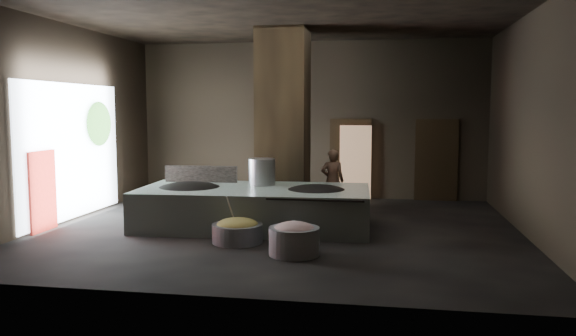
% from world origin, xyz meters
% --- Properties ---
extents(floor, '(10.00, 9.00, 0.10)m').
position_xyz_m(floor, '(0.00, 0.00, -0.05)').
color(floor, black).
rests_on(floor, ground).
extents(ceiling, '(10.00, 9.00, 0.10)m').
position_xyz_m(ceiling, '(0.00, 0.00, 4.55)').
color(ceiling, black).
rests_on(ceiling, back_wall).
extents(back_wall, '(10.00, 0.10, 4.50)m').
position_xyz_m(back_wall, '(0.00, 4.55, 2.25)').
color(back_wall, black).
rests_on(back_wall, ground).
extents(front_wall, '(10.00, 0.10, 4.50)m').
position_xyz_m(front_wall, '(0.00, -4.55, 2.25)').
color(front_wall, black).
rests_on(front_wall, ground).
extents(left_wall, '(0.10, 9.00, 4.50)m').
position_xyz_m(left_wall, '(-5.05, 0.00, 2.25)').
color(left_wall, black).
rests_on(left_wall, ground).
extents(right_wall, '(0.10, 9.00, 4.50)m').
position_xyz_m(right_wall, '(5.05, 0.00, 2.25)').
color(right_wall, black).
rests_on(right_wall, ground).
extents(pillar, '(1.20, 1.20, 4.50)m').
position_xyz_m(pillar, '(-0.30, 1.90, 2.25)').
color(pillar, black).
rests_on(pillar, ground).
extents(hearth_platform, '(5.04, 2.58, 0.86)m').
position_xyz_m(hearth_platform, '(-0.61, 0.06, 0.43)').
color(hearth_platform, '#A9BBAC').
rests_on(hearth_platform, ground).
extents(platform_cap, '(4.83, 2.32, 0.03)m').
position_xyz_m(platform_cap, '(-0.61, 0.06, 0.82)').
color(platform_cap, black).
rests_on(platform_cap, hearth_platform).
extents(wok_left, '(1.56, 1.56, 0.43)m').
position_xyz_m(wok_left, '(-2.06, 0.01, 0.75)').
color(wok_left, black).
rests_on(wok_left, hearth_platform).
extents(wok_left_rim, '(1.59, 1.59, 0.05)m').
position_xyz_m(wok_left_rim, '(-2.06, 0.01, 0.82)').
color(wok_left_rim, black).
rests_on(wok_left_rim, hearth_platform).
extents(wok_right, '(1.45, 1.45, 0.41)m').
position_xyz_m(wok_right, '(0.74, 0.11, 0.75)').
color(wok_right, black).
rests_on(wok_right, hearth_platform).
extents(wok_right_rim, '(1.48, 1.48, 0.05)m').
position_xyz_m(wok_right_rim, '(0.74, 0.11, 0.82)').
color(wok_right_rim, black).
rests_on(wok_right_rim, hearth_platform).
extents(stock_pot, '(0.60, 0.60, 0.64)m').
position_xyz_m(stock_pot, '(-0.56, 0.61, 1.13)').
color(stock_pot, '#B2B4BA').
rests_on(stock_pot, hearth_platform).
extents(splash_guard, '(1.72, 0.14, 0.43)m').
position_xyz_m(splash_guard, '(-2.06, 0.81, 1.03)').
color(splash_guard, black).
rests_on(splash_guard, hearth_platform).
extents(cook, '(0.60, 0.41, 1.57)m').
position_xyz_m(cook, '(0.90, 2.19, 0.78)').
color(cook, brown).
rests_on(cook, ground).
extents(veg_basin, '(1.09, 1.09, 0.36)m').
position_xyz_m(veg_basin, '(-0.61, -1.38, 0.18)').
color(veg_basin, gray).
rests_on(veg_basin, ground).
extents(veg_fill, '(0.80, 0.80, 0.25)m').
position_xyz_m(veg_fill, '(-0.61, -1.38, 0.35)').
color(veg_fill, olive).
rests_on(veg_fill, veg_basin).
extents(ladle, '(0.14, 0.38, 0.69)m').
position_xyz_m(ladle, '(-0.76, -1.23, 0.55)').
color(ladle, '#B2B4BA').
rests_on(ladle, veg_basin).
extents(meat_basin, '(1.06, 1.06, 0.49)m').
position_xyz_m(meat_basin, '(0.62, -2.12, 0.25)').
color(meat_basin, gray).
rests_on(meat_basin, ground).
extents(meat_fill, '(0.74, 0.74, 0.28)m').
position_xyz_m(meat_fill, '(0.62, -2.12, 0.45)').
color(meat_fill, '#B7706D').
rests_on(meat_fill, meat_basin).
extents(doorway_near, '(1.18, 0.08, 2.38)m').
position_xyz_m(doorway_near, '(1.20, 4.45, 1.10)').
color(doorway_near, black).
rests_on(doorway_near, ground).
extents(doorway_near_glow, '(0.89, 0.04, 2.11)m').
position_xyz_m(doorway_near_glow, '(1.35, 4.31, 1.05)').
color(doorway_near_glow, '#8C6647').
rests_on(doorway_near_glow, ground).
extents(doorway_far, '(1.18, 0.08, 2.38)m').
position_xyz_m(doorway_far, '(3.60, 4.45, 1.10)').
color(doorway_far, black).
rests_on(doorway_far, ground).
extents(doorway_far_glow, '(0.74, 0.04, 1.75)m').
position_xyz_m(doorway_far_glow, '(3.42, 4.55, 1.05)').
color(doorway_far_glow, '#8C6647').
rests_on(doorway_far_glow, ground).
extents(left_opening, '(0.04, 4.20, 3.10)m').
position_xyz_m(left_opening, '(-4.95, 0.20, 1.60)').
color(left_opening, white).
rests_on(left_opening, ground).
extents(pavilion_sliver, '(0.05, 0.90, 1.70)m').
position_xyz_m(pavilion_sliver, '(-4.88, -1.10, 0.85)').
color(pavilion_sliver, maroon).
rests_on(pavilion_sliver, ground).
extents(tree_silhouette, '(0.28, 1.10, 1.10)m').
position_xyz_m(tree_silhouette, '(-4.85, 1.30, 2.20)').
color(tree_silhouette, '#194714').
rests_on(tree_silhouette, left_opening).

